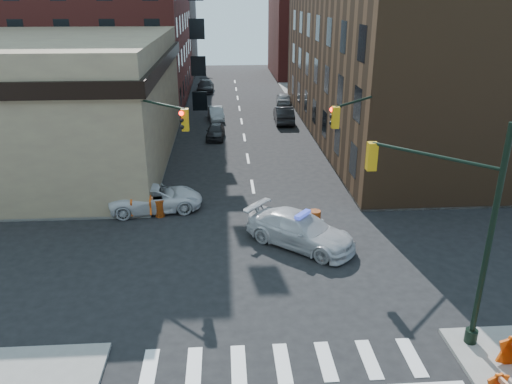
{
  "coord_description": "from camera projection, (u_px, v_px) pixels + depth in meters",
  "views": [
    {
      "loc": [
        -1.82,
        -20.33,
        11.71
      ],
      "look_at": [
        -0.21,
        3.52,
        2.2
      ],
      "focal_mm": 35.0,
      "sensor_mm": 36.0,
      "label": 1
    }
  ],
  "objects": [
    {
      "name": "police_car",
      "position": [
        300.0,
        230.0,
        24.69
      ],
      "size": [
        5.84,
        5.43,
        1.65
      ],
      "primitive_type": "imported",
      "rotation": [
        0.0,
        0.0,
        0.87
      ],
      "color": "silver",
      "rests_on": "ground"
    },
    {
      "name": "pedestrian_b",
      "position": [
        54.0,
        188.0,
        29.46
      ],
      "size": [
        1.09,
        1.04,
        1.78
      ],
      "primitive_type": "imported",
      "rotation": [
        0.0,
        0.0,
        0.58
      ],
      "color": "black",
      "rests_on": "sidewalk_nw"
    },
    {
      "name": "signal_pole_nw",
      "position": [
        147.0,
        144.0,
        26.27
      ],
      "size": [
        3.58,
        3.67,
        8.0
      ],
      "rotation": [
        0.0,
        0.0,
        -0.79
      ],
      "color": "black",
      "rests_on": "sidewalk_nw"
    },
    {
      "name": "barrel_bank",
      "position": [
        160.0,
        208.0,
        28.06
      ],
      "size": [
        0.63,
        0.63,
        0.99
      ],
      "primitive_type": "cylinder",
      "rotation": [
        0.0,
        0.0,
        -0.15
      ],
      "color": "#C44609",
      "rests_on": "ground"
    },
    {
      "name": "pedestrian_c",
      "position": [
        27.0,
        197.0,
        28.17
      ],
      "size": [
        1.11,
        1.01,
        1.82
      ],
      "primitive_type": "imported",
      "rotation": [
        0.0,
        0.0,
        0.68
      ],
      "color": "black",
      "rests_on": "sidewalk_nw"
    },
    {
      "name": "parked_car_efar",
      "position": [
        284.0,
        98.0,
        56.59
      ],
      "size": [
        1.99,
        4.14,
        1.36
      ],
      "primitive_type": "imported",
      "rotation": [
        0.0,
        0.0,
        3.04
      ],
      "color": "#919599",
      "rests_on": "ground"
    },
    {
      "name": "commercial_row_ne",
      "position": [
        396.0,
        54.0,
        42.37
      ],
      "size": [
        14.0,
        34.0,
        14.0
      ],
      "primitive_type": "cube",
      "color": "#462E1C",
      "rests_on": "ground"
    },
    {
      "name": "tree_ne_far",
      "position": [
        308.0,
        76.0,
        53.99
      ],
      "size": [
        3.0,
        3.0,
        4.85
      ],
      "color": "black",
      "rests_on": "sidewalk_ne"
    },
    {
      "name": "parked_car_wdeep",
      "position": [
        205.0,
        86.0,
        63.8
      ],
      "size": [
        2.18,
        5.1,
        1.46
      ],
      "primitive_type": "imported",
      "rotation": [
        0.0,
        0.0,
        -0.03
      ],
      "color": "black",
      "rests_on": "ground"
    },
    {
      "name": "filler_nw",
      "position": [
        129.0,
        20.0,
        76.82
      ],
      "size": [
        20.0,
        18.0,
        16.0
      ],
      "primitive_type": "cube",
      "color": "brown",
      "rests_on": "ground"
    },
    {
      "name": "filler_ne",
      "position": [
        325.0,
        34.0,
        75.72
      ],
      "size": [
        16.0,
        16.0,
        12.0
      ],
      "primitive_type": "cube",
      "color": "maroon",
      "rests_on": "ground"
    },
    {
      "name": "tree_ne_near",
      "position": [
        322.0,
        89.0,
        46.57
      ],
      "size": [
        3.0,
        3.0,
        4.85
      ],
      "color": "black",
      "rests_on": "sidewalk_ne"
    },
    {
      "name": "signal_pole_se",
      "position": [
        458.0,
        220.0,
        16.84
      ],
      "size": [
        5.4,
        5.27,
        8.0
      ],
      "rotation": [
        0.0,
        0.0,
        2.36
      ],
      "color": "black",
      "rests_on": "sidewalk_se"
    },
    {
      "name": "parked_car_enear",
      "position": [
        284.0,
        115.0,
        48.45
      ],
      "size": [
        1.81,
        4.94,
        1.62
      ],
      "primitive_type": "imported",
      "rotation": [
        0.0,
        0.0,
        3.12
      ],
      "color": "black",
      "rests_on": "ground"
    },
    {
      "name": "pickup",
      "position": [
        156.0,
        198.0,
        28.79
      ],
      "size": [
        5.63,
        3.23,
        1.48
      ],
      "primitive_type": "imported",
      "rotation": [
        0.0,
        0.0,
        1.72
      ],
      "color": "silver",
      "rests_on": "ground"
    },
    {
      "name": "ground",
      "position": [
        266.0,
        263.0,
        23.29
      ],
      "size": [
        140.0,
        140.0,
        0.0
      ],
      "primitive_type": "plane",
      "color": "black",
      "rests_on": "ground"
    },
    {
      "name": "pedestrian_a",
      "position": [
        150.0,
        178.0,
        31.16
      ],
      "size": [
        0.69,
        0.52,
        1.72
      ],
      "primitive_type": "imported",
      "rotation": [
        0.0,
        0.0,
        -0.19
      ],
      "color": "black",
      "rests_on": "sidewalk_nw"
    },
    {
      "name": "parked_car_wfar",
      "position": [
        216.0,
        113.0,
        49.62
      ],
      "size": [
        1.76,
        4.01,
        1.28
      ],
      "primitive_type": "imported",
      "rotation": [
        0.0,
        0.0,
        0.11
      ],
      "color": "#9CA0A4",
      "rests_on": "ground"
    },
    {
      "name": "barricade_nw_a",
      "position": [
        142.0,
        206.0,
        27.93
      ],
      "size": [
        1.41,
        0.77,
        1.02
      ],
      "primitive_type": null,
      "rotation": [
        0.0,
        0.0,
        0.07
      ],
      "color": "#E53B0A",
      "rests_on": "sidewalk_nw"
    },
    {
      "name": "signal_pole_ne",
      "position": [
        365.0,
        140.0,
        27.01
      ],
      "size": [
        3.67,
        3.58,
        8.0
      ],
      "rotation": [
        0.0,
        0.0,
        -2.36
      ],
      "color": "black",
      "rests_on": "sidewalk_ne"
    },
    {
      "name": "barrel_road",
      "position": [
        315.0,
        221.0,
        26.38
      ],
      "size": [
        0.69,
        0.69,
        1.12
      ],
      "primitive_type": "cylinder",
      "rotation": [
        0.0,
        0.0,
        -0.11
      ],
      "color": "red",
      "rests_on": "ground"
    },
    {
      "name": "sidewalk_ne",
      "position": [
        448.0,
        107.0,
        55.06
      ],
      "size": [
        34.0,
        54.5,
        0.15
      ],
      "primitive_type": "cube",
      "color": "gray",
      "rests_on": "ground"
    },
    {
      "name": "parked_car_wnear",
      "position": [
        216.0,
        131.0,
        43.2
      ],
      "size": [
        1.75,
        3.81,
        1.27
      ],
      "primitive_type": "imported",
      "rotation": [
        0.0,
        0.0,
        -0.07
      ],
      "color": "black",
      "rests_on": "ground"
    },
    {
      "name": "sidewalk_nw",
      "position": [
        20.0,
        113.0,
        52.19
      ],
      "size": [
        34.0,
        54.5,
        0.15
      ],
      "primitive_type": "cube",
      "color": "gray",
      "rests_on": "ground"
    },
    {
      "name": "barricade_nw_b",
      "position": [
        60.0,
        198.0,
        29.21
      ],
      "size": [
        1.26,
        0.82,
        0.87
      ],
      "primitive_type": null,
      "rotation": [
        0.0,
        0.0,
        0.22
      ],
      "color": "#E54F0A",
      "rests_on": "sidewalk_nw"
    },
    {
      "name": "bank_building",
      "position": [
        11.0,
        102.0,
        35.87
      ],
      "size": [
        22.0,
        22.0,
        9.0
      ],
      "primitive_type": "cube",
      "color": "#978763",
      "rests_on": "ground"
    }
  ]
}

